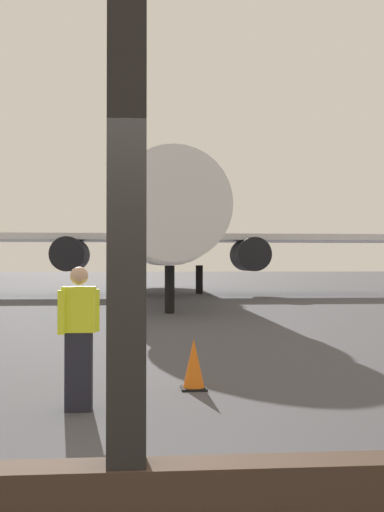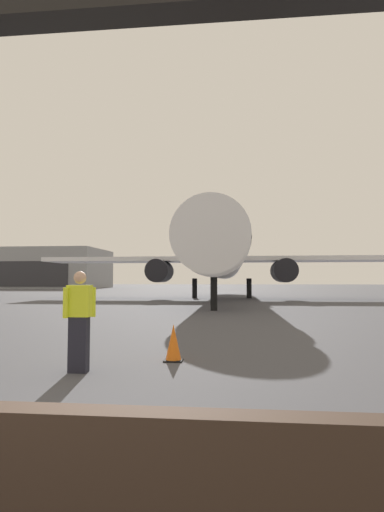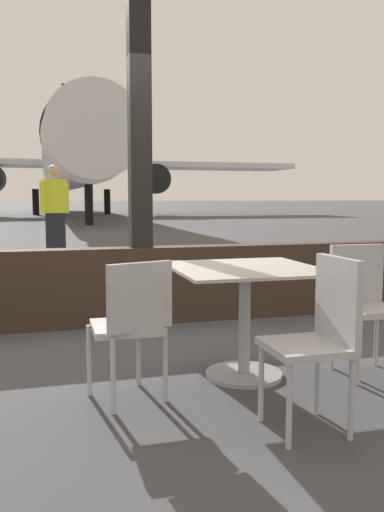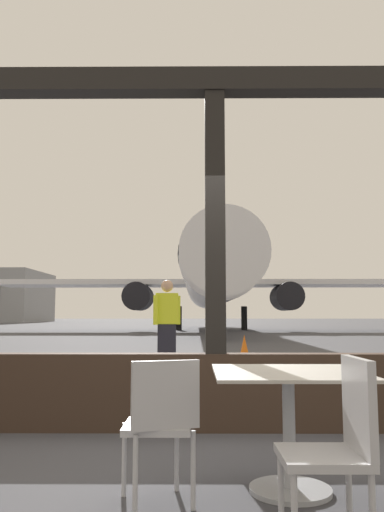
# 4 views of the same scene
# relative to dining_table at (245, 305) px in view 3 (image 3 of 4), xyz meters

# --- Properties ---
(ground_plane) EXTENTS (220.00, 220.00, 0.00)m
(ground_plane) POSITION_rel_dining_table_xyz_m (-0.40, 41.73, -0.49)
(ground_plane) COLOR #424247
(window_frame) EXTENTS (7.86, 0.24, 3.64)m
(window_frame) POSITION_rel_dining_table_xyz_m (-0.40, 1.73, 0.75)
(window_frame) COLOR #38281E
(window_frame) RESTS_ON ground
(dining_table) EXTENTS (0.95, 0.95, 0.75)m
(dining_table) POSITION_rel_dining_table_xyz_m (0.00, 0.00, 0.00)
(dining_table) COLOR #ADA89E
(dining_table) RESTS_ON ground
(cafe_chair_window_left) EXTENTS (0.40, 0.40, 0.91)m
(cafe_chair_window_left) POSITION_rel_dining_table_xyz_m (0.08, -0.88, 0.04)
(cafe_chair_window_left) COLOR #B2B2B7
(cafe_chair_window_left) RESTS_ON ground
(cafe_chair_window_right) EXTENTS (0.48, 0.48, 0.85)m
(cafe_chair_window_right) POSITION_rel_dining_table_xyz_m (-0.80, -0.27, 0.02)
(cafe_chair_window_right) COLOR #B2B2B7
(cafe_chair_window_right) RESTS_ON ground
(cafe_chair_aisle_left) EXTENTS (0.41, 0.41, 0.88)m
(cafe_chair_aisle_left) POSITION_rel_dining_table_xyz_m (0.83, -0.11, 0.03)
(cafe_chair_aisle_left) COLOR #B2B2B7
(cafe_chair_aisle_left) RESTS_ON ground
(airplane) EXTENTS (30.43, 31.55, 10.58)m
(airplane) POSITION_rel_dining_table_xyz_m (0.55, 32.13, 3.15)
(airplane) COLOR silver
(airplane) RESTS_ON ground
(ground_crew_worker) EXTENTS (0.47, 0.38, 1.74)m
(ground_crew_worker) POSITION_rel_dining_table_xyz_m (-1.11, 5.88, 0.41)
(ground_crew_worker) COLOR black
(ground_crew_worker) RESTS_ON ground
(traffic_cone) EXTENTS (0.36, 0.36, 0.72)m
(traffic_cone) POSITION_rel_dining_table_xyz_m (0.37, 7.00, -0.15)
(traffic_cone) COLOR orange
(traffic_cone) RESTS_ON ground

